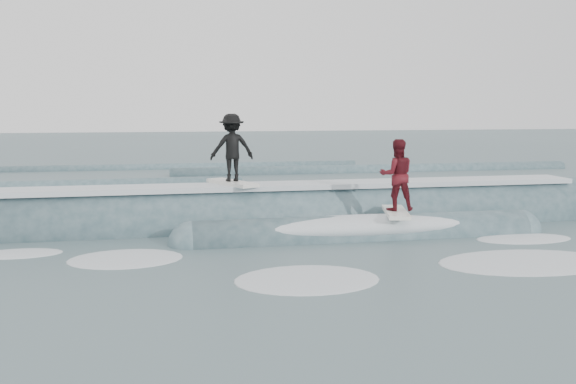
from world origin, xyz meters
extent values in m
plane|color=#3D5359|center=(0.00, 0.00, 0.00)|extent=(160.00, 160.00, 0.00)
cylinder|color=#35515A|center=(0.00, 3.51, 0.00)|extent=(19.33, 2.17, 2.17)
sphere|color=#35515A|center=(9.67, 3.51, 0.00)|extent=(2.17, 2.17, 2.17)
cylinder|color=#35515A|center=(1.80, 1.31, 0.00)|extent=(9.00, 1.19, 1.19)
sphere|color=#35515A|center=(-2.70, 1.31, 0.00)|extent=(1.19, 1.19, 1.19)
sphere|color=#35515A|center=(6.30, 1.31, 0.00)|extent=(1.19, 1.19, 1.19)
cube|color=silver|center=(0.00, 3.51, 1.15)|extent=(18.00, 1.30, 0.14)
ellipsoid|color=silver|center=(1.80, 1.31, 0.30)|extent=(7.60, 1.30, 0.60)
cube|color=silver|center=(-1.41, 3.51, 1.27)|extent=(1.34, 2.05, 0.10)
imported|color=black|center=(-1.41, 3.51, 2.27)|extent=(1.28, 0.80, 1.90)
cube|color=white|center=(2.67, 1.31, 0.65)|extent=(1.03, 2.07, 0.10)
imported|color=#510F16|center=(2.67, 1.31, 1.63)|extent=(1.00, 0.83, 1.88)
ellipsoid|color=silver|center=(4.43, -2.03, 0.00)|extent=(4.16, 2.83, 0.10)
ellipsoid|color=silver|center=(-6.74, 1.13, 0.00)|extent=(1.85, 1.26, 0.10)
ellipsoid|color=silver|center=(-0.65, -2.44, 0.00)|extent=(2.96, 2.02, 0.10)
ellipsoid|color=silver|center=(5.81, 0.29, 0.00)|extent=(2.47, 1.68, 0.10)
ellipsoid|color=silver|center=(-4.25, 0.10, 0.00)|extent=(2.38, 1.62, 0.10)
cylinder|color=#35515A|center=(8.18, 18.00, 0.00)|extent=(22.00, 0.80, 0.80)
cylinder|color=#35515A|center=(-2.88, 22.00, 0.00)|extent=(22.00, 0.60, 0.60)
camera|label=1|loc=(-3.56, -14.48, 3.37)|focal=40.00mm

